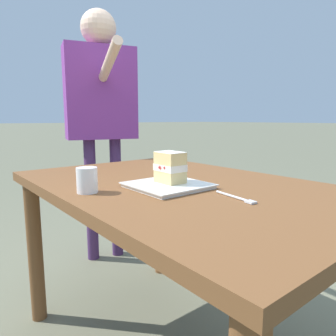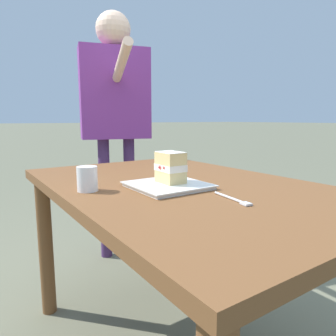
{
  "view_description": "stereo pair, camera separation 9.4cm",
  "coord_description": "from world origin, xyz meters",
  "px_view_note": "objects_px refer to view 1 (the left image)",
  "views": [
    {
      "loc": [
        -0.9,
        0.78,
        1.0
      ],
      "look_at": [
        -0.04,
        0.09,
        0.82
      ],
      "focal_mm": 33.12,
      "sensor_mm": 36.0,
      "label": 1
    },
    {
      "loc": [
        -0.95,
        0.7,
        1.0
      ],
      "look_at": [
        -0.04,
        0.09,
        0.82
      ],
      "focal_mm": 33.12,
      "sensor_mm": 36.0,
      "label": 2
    }
  ],
  "objects_px": {
    "patio_table": "(179,208)",
    "coffee_cup": "(87,180)",
    "dessert_plate": "(168,186)",
    "cake_slice": "(170,167)",
    "diner_person": "(101,98)",
    "dessert_fork": "(237,198)"
  },
  "relations": [
    {
      "from": "patio_table",
      "to": "diner_person",
      "type": "xyz_separation_m",
      "value": [
        1.06,
        -0.21,
        0.49
      ]
    },
    {
      "from": "cake_slice",
      "to": "dessert_plate",
      "type": "bearing_deg",
      "value": 117.01
    },
    {
      "from": "dessert_plate",
      "to": "dessert_fork",
      "type": "xyz_separation_m",
      "value": [
        -0.26,
        -0.07,
        -0.0
      ]
    },
    {
      "from": "patio_table",
      "to": "diner_person",
      "type": "relative_size",
      "value": 0.8
    },
    {
      "from": "cake_slice",
      "to": "coffee_cup",
      "type": "distance_m",
      "value": 0.3
    },
    {
      "from": "patio_table",
      "to": "coffee_cup",
      "type": "height_order",
      "value": "coffee_cup"
    },
    {
      "from": "patio_table",
      "to": "coffee_cup",
      "type": "bearing_deg",
      "value": 78.17
    },
    {
      "from": "cake_slice",
      "to": "dessert_fork",
      "type": "distance_m",
      "value": 0.28
    },
    {
      "from": "dessert_plate",
      "to": "cake_slice",
      "type": "relative_size",
      "value": 2.29
    },
    {
      "from": "dessert_plate",
      "to": "dessert_fork",
      "type": "bearing_deg",
      "value": -165.51
    },
    {
      "from": "cake_slice",
      "to": "diner_person",
      "type": "relative_size",
      "value": 0.07
    },
    {
      "from": "patio_table",
      "to": "dessert_plate",
      "type": "relative_size",
      "value": 5.29
    },
    {
      "from": "dessert_plate",
      "to": "diner_person",
      "type": "height_order",
      "value": "diner_person"
    },
    {
      "from": "coffee_cup",
      "to": "diner_person",
      "type": "relative_size",
      "value": 0.05
    },
    {
      "from": "dessert_plate",
      "to": "diner_person",
      "type": "distance_m",
      "value": 1.2
    },
    {
      "from": "patio_table",
      "to": "diner_person",
      "type": "distance_m",
      "value": 1.18
    },
    {
      "from": "coffee_cup",
      "to": "diner_person",
      "type": "xyz_separation_m",
      "value": [
        0.98,
        -0.56,
        0.34
      ]
    },
    {
      "from": "coffee_cup",
      "to": "dessert_plate",
      "type": "bearing_deg",
      "value": -113.53
    },
    {
      "from": "patio_table",
      "to": "dessert_plate",
      "type": "xyz_separation_m",
      "value": [
        -0.04,
        0.09,
        0.11
      ]
    },
    {
      "from": "diner_person",
      "to": "coffee_cup",
      "type": "bearing_deg",
      "value": 150.35
    },
    {
      "from": "dessert_fork",
      "to": "diner_person",
      "type": "height_order",
      "value": "diner_person"
    },
    {
      "from": "patio_table",
      "to": "coffee_cup",
      "type": "xyz_separation_m",
      "value": [
        0.07,
        0.35,
        0.15
      ]
    }
  ]
}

